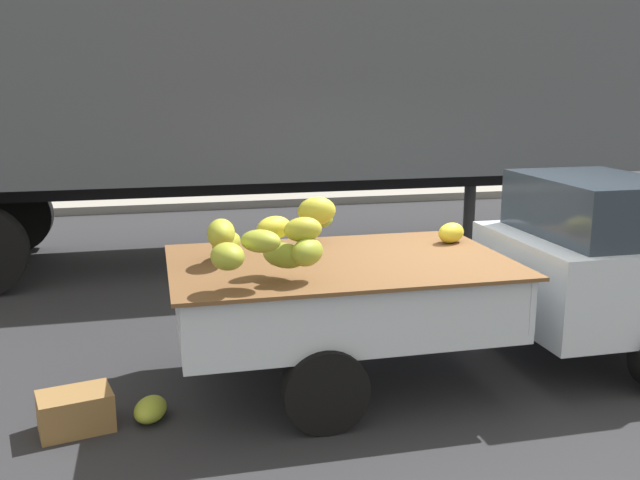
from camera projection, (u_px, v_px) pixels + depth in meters
ground at (469, 361)px, 6.50m from camera, size 220.00×220.00×0.00m
curb_strip at (288, 200)px, 14.90m from camera, size 80.00×0.80×0.16m
pickup_truck at (549, 270)px, 6.27m from camera, size 4.92×1.81×1.70m
semi_trailer at (256, 80)px, 9.92m from camera, size 12.01×2.71×3.95m
fallen_banana_bunch_near_tailgate at (150, 409)px, 5.35m from camera, size 0.33×0.40×0.17m
produce_crate at (76, 411)px, 5.20m from camera, size 0.59×0.47×0.29m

